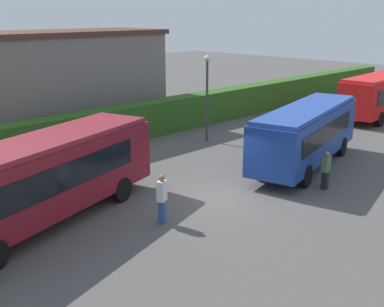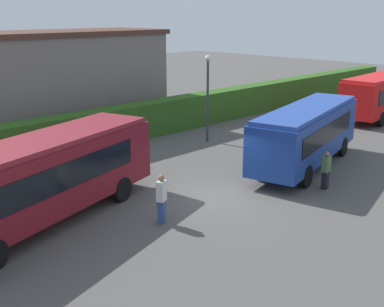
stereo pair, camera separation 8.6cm
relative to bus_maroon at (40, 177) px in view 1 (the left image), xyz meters
The scene contains 9 objects.
ground_plane 7.23m from the bus_maroon, 23.27° to the right, with size 112.31×112.31×0.00m, color #514F4C.
bus_maroon is the anchor object (origin of this frame).
bus_blue 12.91m from the bus_maroon, 12.90° to the right, with size 9.51×4.33×2.99m.
bus_red 26.52m from the bus_maroon, ahead, with size 9.51×2.96×3.10m.
person_right 4.35m from the bus_maroon, 43.87° to the right, with size 0.45×0.39×1.85m.
person_far 11.73m from the bus_maroon, 26.82° to the right, with size 0.46×0.30×1.69m.
hedge_row 9.83m from the bus_maroon, 48.99° to the left, with size 68.16×1.37×2.09m, color #2D591B.
depot_building 14.21m from the bus_maroon, 57.47° to the left, with size 13.99×5.53×6.30m.
lamppost 13.37m from the bus_maroon, 17.07° to the left, with size 0.36×0.36×5.03m.
Camera 1 is at (-14.09, -12.44, 7.38)m, focal length 45.43 mm.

